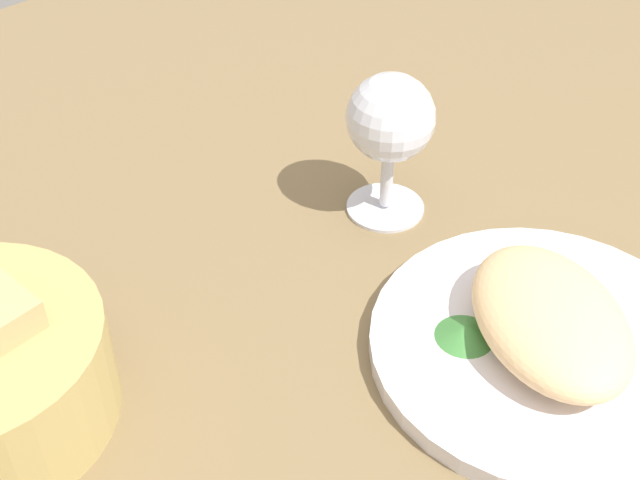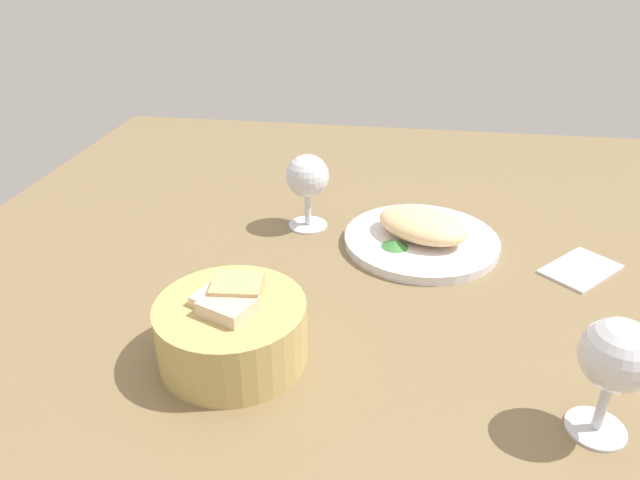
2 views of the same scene
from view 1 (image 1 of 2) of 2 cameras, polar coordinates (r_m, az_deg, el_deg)
name	(u,v)px [view 1 (image 1 of 2)]	position (r cm, az deg, el deg)	size (l,w,h in cm)	color
ground_plane	(392,443)	(56.80, 4.68, -12.94)	(140.00, 140.00, 2.00)	olive
plate	(544,347)	(61.34, 14.23, -6.71)	(23.38, 23.38, 1.40)	white
omelette	(551,319)	(59.45, 14.65, -4.94)	(14.13, 9.51, 3.99)	#F2C78C
lettuce_garnish	(465,331)	(59.59, 9.34, -5.80)	(4.03, 4.03, 1.06)	#3F853C
wine_glass_near	(390,125)	(67.04, 4.55, 7.41)	(6.80, 6.80, 12.10)	silver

